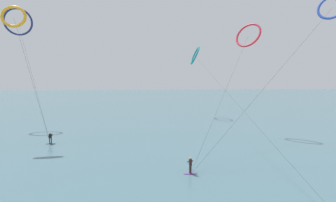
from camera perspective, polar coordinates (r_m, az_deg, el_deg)
name	(u,v)px	position (r m, az deg, el deg)	size (l,w,h in m)	color
sea_water	(152,99)	(108.90, -3.96, 0.38)	(400.00, 200.00, 0.08)	#476B75
surfer_violet	(190,167)	(24.19, 5.39, -15.39)	(1.40, 0.63, 1.70)	purple
surfer_charcoal	(50,139)	(38.25, -26.39, -8.16)	(1.40, 0.64, 1.70)	black
kite_cobalt	(332,7)	(41.13, 34.70, 18.04)	(22.69, 10.78, 20.92)	#2647B7
kite_amber	(14,17)	(40.93, -33.07, 16.61)	(6.24, 1.80, 19.63)	orange
kite_navy	(18,22)	(56.36, -32.33, 15.78)	(13.60, 15.86, 23.01)	navy
kite_crimson	(248,35)	(43.44, 18.70, 14.72)	(15.07, 19.52, 18.81)	red
kite_teal	(195,56)	(59.93, 6.51, 10.78)	(2.47, 50.01, 17.41)	teal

